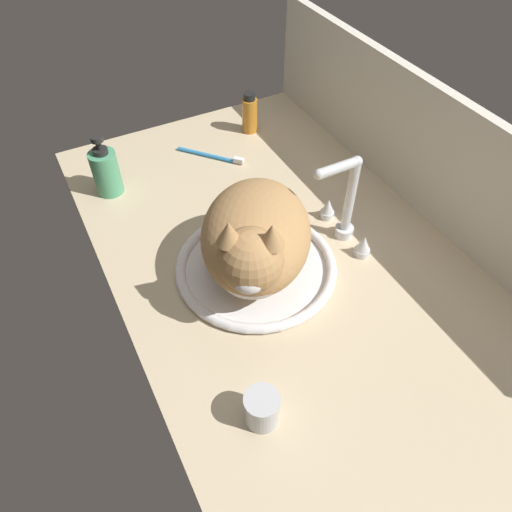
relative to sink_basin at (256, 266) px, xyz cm
name	(u,v)px	position (x,y,z in cm)	size (l,w,h in cm)	color
countertop	(286,266)	(0.89, 6.68, -2.38)	(122.43, 68.90, 3.00)	#CCB793
backsplash_wall	(434,163)	(0.89, 42.33, 11.69)	(122.43, 2.40, 31.14)	silver
sink_basin	(256,266)	(0.00, 0.00, 0.00)	(32.70, 32.70, 2.04)	white
faucet	(345,208)	(0.00, 20.70, 7.36)	(16.41, 11.54, 20.57)	silver
cat	(255,240)	(1.75, -1.11, 9.76)	(37.40, 32.61, 21.23)	tan
soap_pump_bottle	(106,171)	(-38.46, -19.06, 4.92)	(6.25, 6.25, 15.16)	#4C9E70
metal_jar	(262,409)	(28.34, -13.90, 2.25)	(5.75, 5.75, 6.23)	#B2B5BA
amber_bottle	(250,114)	(-46.24, 22.40, 4.34)	(4.11, 4.11, 11.16)	#C67A23
toothbrush	(212,156)	(-39.53, 8.00, -0.27)	(14.60, 12.91, 1.70)	#338CD1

